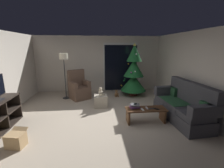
# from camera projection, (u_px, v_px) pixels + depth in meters

# --- Properties ---
(ground_plane) EXTENTS (7.00, 7.00, 0.00)m
(ground_plane) POSITION_uv_depth(u_px,v_px,m) (101.00, 118.00, 4.54)
(ground_plane) COLOR #B2A38E
(wall_back) EXTENTS (5.72, 0.12, 2.50)m
(wall_back) POSITION_uv_depth(u_px,v_px,m) (98.00, 64.00, 7.20)
(wall_back) COLOR beige
(wall_back) RESTS_ON ground
(wall_right) EXTENTS (0.12, 6.00, 2.50)m
(wall_right) POSITION_uv_depth(u_px,v_px,m) (199.00, 74.00, 4.51)
(wall_right) COLOR beige
(wall_right) RESTS_ON ground
(patio_door_frame) EXTENTS (1.60, 0.02, 2.20)m
(patio_door_frame) POSITION_uv_depth(u_px,v_px,m) (121.00, 67.00, 7.26)
(patio_door_frame) COLOR silver
(patio_door_frame) RESTS_ON ground
(patio_door_glass) EXTENTS (1.50, 0.02, 2.10)m
(patio_door_glass) POSITION_uv_depth(u_px,v_px,m) (121.00, 68.00, 7.26)
(patio_door_glass) COLOR black
(patio_door_glass) RESTS_ON ground
(couch) EXTENTS (0.91, 1.99, 1.08)m
(couch) POSITION_uv_depth(u_px,v_px,m) (183.00, 106.00, 4.38)
(couch) COLOR #3D3D42
(couch) RESTS_ON ground
(coffee_table) EXTENTS (1.10, 0.40, 0.39)m
(coffee_table) POSITION_uv_depth(u_px,v_px,m) (146.00, 113.00, 4.27)
(coffee_table) COLOR brown
(coffee_table) RESTS_ON ground
(remote_white) EXTENTS (0.06, 0.16, 0.02)m
(remote_white) POSITION_uv_depth(u_px,v_px,m) (142.00, 110.00, 4.13)
(remote_white) COLOR silver
(remote_white) RESTS_ON coffee_table
(remote_silver) EXTENTS (0.05, 0.16, 0.02)m
(remote_silver) POSITION_uv_depth(u_px,v_px,m) (147.00, 108.00, 4.24)
(remote_silver) COLOR #ADADB2
(remote_silver) RESTS_ON coffee_table
(remote_graphite) EXTENTS (0.16, 0.07, 0.02)m
(remote_graphite) POSITION_uv_depth(u_px,v_px,m) (151.00, 109.00, 4.20)
(remote_graphite) COLOR #333338
(remote_graphite) RESTS_ON coffee_table
(remote_black) EXTENTS (0.14, 0.14, 0.02)m
(remote_black) POSITION_uv_depth(u_px,v_px,m) (156.00, 109.00, 4.18)
(remote_black) COLOR black
(remote_black) RESTS_ON coffee_table
(book_stack) EXTENTS (0.29, 0.25, 0.11)m
(book_stack) POSITION_uv_depth(u_px,v_px,m) (135.00, 106.00, 4.26)
(book_stack) COLOR #6B3D7A
(book_stack) RESTS_ON coffee_table
(cell_phone) EXTENTS (0.12, 0.16, 0.01)m
(cell_phone) POSITION_uv_depth(u_px,v_px,m) (135.00, 104.00, 4.25)
(cell_phone) COLOR black
(cell_phone) RESTS_ON book_stack
(christmas_tree) EXTENTS (1.05, 1.05, 2.18)m
(christmas_tree) POSITION_uv_depth(u_px,v_px,m) (134.00, 73.00, 6.46)
(christmas_tree) COLOR #4C1E19
(christmas_tree) RESTS_ON ground
(armchair) EXTENTS (0.94, 0.94, 1.13)m
(armchair) POSITION_uv_depth(u_px,v_px,m) (79.00, 89.00, 6.20)
(armchair) COLOR brown
(armchair) RESTS_ON ground
(floor_lamp) EXTENTS (0.32, 0.32, 1.78)m
(floor_lamp) POSITION_uv_depth(u_px,v_px,m) (64.00, 61.00, 5.94)
(floor_lamp) COLOR #2D2D30
(floor_lamp) RESTS_ON ground
(ottoman) EXTENTS (0.44, 0.44, 0.41)m
(ottoman) POSITION_uv_depth(u_px,v_px,m) (101.00, 101.00, 5.39)
(ottoman) COLOR #B2A893
(ottoman) RESTS_ON ground
(teddy_bear_cream) EXTENTS (0.21, 0.21, 0.29)m
(teddy_bear_cream) POSITION_uv_depth(u_px,v_px,m) (101.00, 92.00, 5.31)
(teddy_bear_cream) COLOR beige
(teddy_bear_cream) RESTS_ON ottoman
(teddy_bear_chestnut_by_tree) EXTENTS (0.20, 0.20, 0.29)m
(teddy_bear_chestnut_by_tree) POSITION_uv_depth(u_px,v_px,m) (117.00, 94.00, 6.48)
(teddy_bear_chestnut_by_tree) COLOR brown
(teddy_bear_chestnut_by_tree) RESTS_ON ground
(cardboard_box_open_near_shelf) EXTENTS (0.40, 0.49, 0.35)m
(cardboard_box_open_near_shelf) POSITION_uv_depth(u_px,v_px,m) (16.00, 140.00, 3.22)
(cardboard_box_open_near_shelf) COLOR tan
(cardboard_box_open_near_shelf) RESTS_ON ground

